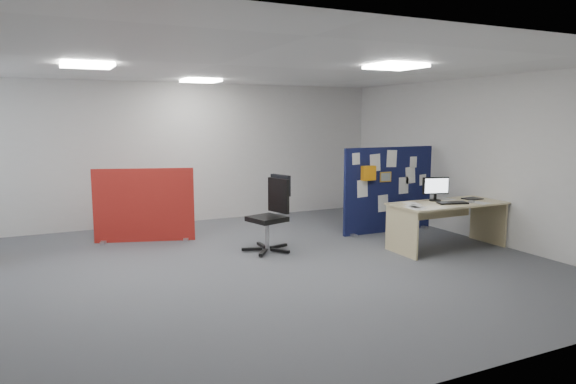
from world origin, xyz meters
name	(u,v)px	position (x,y,z in m)	size (l,w,h in m)	color
floor	(221,272)	(0.00, 0.00, 0.00)	(9.00, 9.00, 0.00)	#4C4E53
ceiling	(217,64)	(0.00, 0.00, 2.70)	(9.00, 7.00, 0.02)	white
wall_back	(162,154)	(0.00, 3.50, 1.35)	(9.00, 0.02, 2.70)	silver
wall_front	(378,219)	(0.00, -3.50, 1.35)	(9.00, 0.02, 2.70)	silver
wall_right	(478,159)	(4.50, 0.00, 1.35)	(0.02, 7.00, 2.70)	silver
ceiling_lights	(226,72)	(0.33, 0.67, 2.67)	(4.10, 4.10, 0.04)	white
navy_divider	(388,189)	(3.46, 1.05, 0.77)	(1.84, 0.30, 1.52)	black
main_desk	(445,213)	(3.58, -0.29, 0.56)	(1.81, 0.81, 0.73)	tan
monitor_main	(436,188)	(3.51, -0.12, 0.94)	(0.42, 0.18, 0.38)	black
keyboard	(453,203)	(3.57, -0.45, 0.74)	(0.45, 0.18, 0.03)	black
mouse	(472,202)	(3.90, -0.51, 0.74)	(0.10, 0.06, 0.03)	#A4A4AA
paper_tray	(472,199)	(4.18, -0.24, 0.74)	(0.28, 0.22, 0.01)	black
red_divider	(144,206)	(-0.60, 2.17, 0.60)	(1.56, 0.53, 1.22)	#A41519
office_chair	(273,209)	(1.08, 0.74, 0.65)	(0.76, 0.73, 1.14)	black
desk_papers	(434,204)	(3.30, -0.34, 0.73)	(1.46, 0.83, 0.00)	white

